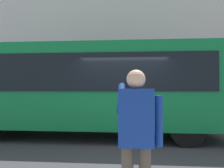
# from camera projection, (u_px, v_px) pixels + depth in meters

# --- Properties ---
(ground_plane) EXTENTS (60.00, 60.00, 0.00)m
(ground_plane) POSITION_uv_depth(u_px,v_px,m) (125.00, 143.00, 6.89)
(ground_plane) COLOR #38383A
(building_facade_far) EXTENTS (28.00, 1.55, 12.00)m
(building_facade_far) POSITION_uv_depth(u_px,v_px,m) (129.00, 16.00, 13.77)
(building_facade_far) COLOR beige
(building_facade_far) RESTS_ON ground_plane
(red_bus) EXTENTS (9.05, 2.54, 3.08)m
(red_bus) POSITION_uv_depth(u_px,v_px,m) (88.00, 87.00, 7.76)
(red_bus) COLOR #0F7238
(red_bus) RESTS_ON ground_plane
(pedestrian_photographer) EXTENTS (0.53, 0.52, 1.70)m
(pedestrian_photographer) POSITION_uv_depth(u_px,v_px,m) (136.00, 131.00, 2.64)
(pedestrian_photographer) COLOR #4C4238
(pedestrian_photographer) RESTS_ON sidewalk_curb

